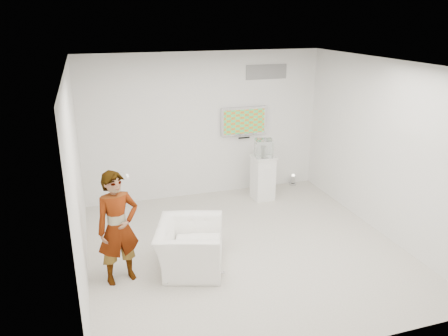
{
  "coord_description": "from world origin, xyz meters",
  "views": [
    {
      "loc": [
        -2.26,
        -6.0,
        3.66
      ],
      "look_at": [
        -0.17,
        0.6,
        1.23
      ],
      "focal_mm": 35.0,
      "sensor_mm": 36.0,
      "label": 1
    }
  ],
  "objects_px": {
    "armchair": "(190,247)",
    "floor_uplight": "(293,180)",
    "pedestal": "(263,178)",
    "tv": "(244,121)",
    "person": "(118,228)"
  },
  "relations": [
    {
      "from": "armchair",
      "to": "floor_uplight",
      "type": "bearing_deg",
      "value": -30.32
    },
    {
      "from": "armchair",
      "to": "pedestal",
      "type": "height_order",
      "value": "pedestal"
    },
    {
      "from": "pedestal",
      "to": "tv",
      "type": "bearing_deg",
      "value": 110.94
    },
    {
      "from": "person",
      "to": "armchair",
      "type": "xyz_separation_m",
      "value": [
        1.02,
        0.01,
        -0.48
      ]
    },
    {
      "from": "tv",
      "to": "floor_uplight",
      "type": "xyz_separation_m",
      "value": [
        1.18,
        -0.09,
        -1.43
      ]
    },
    {
      "from": "person",
      "to": "pedestal",
      "type": "xyz_separation_m",
      "value": [
        3.1,
        2.16,
        -0.37
      ]
    },
    {
      "from": "armchair",
      "to": "floor_uplight",
      "type": "relative_size",
      "value": 4.4
    },
    {
      "from": "floor_uplight",
      "to": "person",
      "type": "bearing_deg",
      "value": -146.66
    },
    {
      "from": "armchair",
      "to": "tv",
      "type": "bearing_deg",
      "value": -15.46
    },
    {
      "from": "tv",
      "to": "armchair",
      "type": "xyz_separation_m",
      "value": [
        -1.85,
        -2.74,
        -1.19
      ]
    },
    {
      "from": "person",
      "to": "floor_uplight",
      "type": "height_order",
      "value": "person"
    },
    {
      "from": "person",
      "to": "armchair",
      "type": "height_order",
      "value": "person"
    },
    {
      "from": "tv",
      "to": "armchair",
      "type": "height_order",
      "value": "tv"
    },
    {
      "from": "tv",
      "to": "person",
      "type": "height_order",
      "value": "tv"
    },
    {
      "from": "tv",
      "to": "armchair",
      "type": "bearing_deg",
      "value": -123.92
    }
  ]
}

